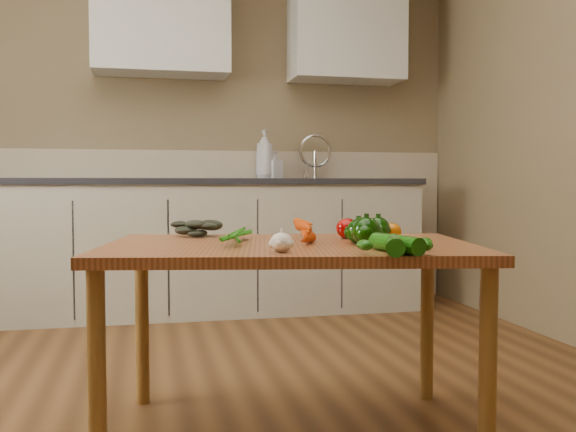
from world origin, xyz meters
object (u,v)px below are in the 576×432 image
at_px(soap_bottle_c, 268,166).
at_px(pepper_c, 366,232).
at_px(tomato_b, 356,231).
at_px(zucchini_b, 395,245).
at_px(carrot_bunch, 283,233).
at_px(pepper_a, 358,232).
at_px(tomato_c, 392,232).
at_px(zucchini_a, 396,244).
at_px(soap_bottle_a, 265,154).
at_px(soap_bottle_b, 275,165).
at_px(tomato_a, 347,228).
at_px(leafy_greens, 195,225).
at_px(garlic_bulb, 281,243).
at_px(pepper_b, 378,230).
at_px(table, 290,265).

bearing_deg(soap_bottle_c, pepper_c, 173.17).
bearing_deg(tomato_b, zucchini_b, -96.33).
distance_m(carrot_bunch, pepper_a, 0.26).
bearing_deg(pepper_c, tomato_c, 45.44).
bearing_deg(tomato_b, zucchini_a, -94.31).
xyz_separation_m(soap_bottle_a, soap_bottle_c, (0.03, 0.04, -0.08)).
relative_size(soap_bottle_b, tomato_b, 2.97).
distance_m(tomato_a, zucchini_a, 0.49).
height_order(leafy_greens, pepper_a, leafy_greens).
distance_m(soap_bottle_a, tomato_b, 2.20).
bearing_deg(zucchini_b, garlic_bulb, 157.66).
bearing_deg(soap_bottle_a, leafy_greens, 68.48).
xyz_separation_m(soap_bottle_a, tomato_c, (0.04, -2.26, -0.37)).
xyz_separation_m(soap_bottle_c, pepper_a, (-0.14, -2.39, -0.28)).
xyz_separation_m(tomato_a, tomato_c, (0.13, -0.11, -0.01)).
bearing_deg(leafy_greens, carrot_bunch, -46.43).
height_order(soap_bottle_b, pepper_b, soap_bottle_b).
bearing_deg(tomato_b, soap_bottle_a, 88.47).
relative_size(soap_bottle_a, pepper_c, 3.69).
bearing_deg(table, soap_bottle_b, 90.12).
relative_size(garlic_bulb, tomato_b, 1.07).
relative_size(pepper_b, zucchini_a, 0.40).
height_order(pepper_a, zucchini_a, pepper_a).
xyz_separation_m(carrot_bunch, tomato_a, (0.26, 0.10, 0.01)).
xyz_separation_m(soap_bottle_b, pepper_a, (-0.18, -2.34, -0.29)).
relative_size(table, soap_bottle_b, 7.18).
xyz_separation_m(soap_bottle_b, leafy_greens, (-0.70, -1.95, -0.29)).
relative_size(tomato_a, tomato_b, 1.28).
xyz_separation_m(soap_bottle_a, soap_bottle_b, (0.07, -0.00, -0.07)).
height_order(soap_bottle_b, tomato_a, soap_bottle_b).
height_order(pepper_a, zucchini_b, pepper_a).
relative_size(leafy_greens, tomato_a, 2.17).
distance_m(carrot_bunch, garlic_bulb, 0.32).
distance_m(tomato_b, zucchini_b, 0.52).
xyz_separation_m(soap_bottle_a, pepper_a, (-0.11, -2.34, -0.36)).
distance_m(soap_bottle_a, garlic_bulb, 2.62).
bearing_deg(soap_bottle_c, soap_bottle_a, 139.23).
xyz_separation_m(soap_bottle_b, pepper_c, (-0.18, -2.41, -0.28)).
relative_size(leafy_greens, tomato_b, 2.77).
bearing_deg(zucchini_a, zucchini_b, -118.87).
relative_size(soap_bottle_c, pepper_a, 2.14).
xyz_separation_m(table, soap_bottle_a, (0.34, 2.28, 0.48)).
relative_size(table, pepper_a, 16.64).
xyz_separation_m(carrot_bunch, zucchini_b, (0.24, -0.43, -0.00)).
height_order(pepper_a, pepper_b, pepper_b).
xyz_separation_m(soap_bottle_c, zucchini_b, (-0.15, -2.72, -0.30)).
xyz_separation_m(table, soap_bottle_b, (0.41, 2.28, 0.40)).
bearing_deg(tomato_a, soap_bottle_c, 86.85).
xyz_separation_m(garlic_bulb, tomato_a, (0.33, 0.41, 0.01)).
height_order(soap_bottle_c, carrot_bunch, soap_bottle_c).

